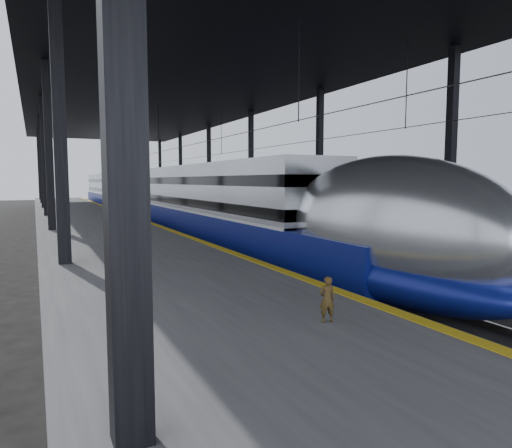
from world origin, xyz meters
TOP-DOWN VIEW (x-y plane):
  - ground at (0.00, 0.00)m, footprint 160.00×160.00m
  - platform at (-3.50, 20.00)m, footprint 6.00×80.00m
  - yellow_strip at (-0.70, 20.00)m, footprint 0.30×80.00m
  - rails at (4.50, 20.00)m, footprint 6.52×80.00m
  - canopy at (1.90, 20.00)m, footprint 18.00×75.00m
  - tgv_train at (2.00, 27.94)m, footprint 2.93×65.20m
  - second_train at (7.00, 35.17)m, footprint 2.97×56.05m
  - child at (-2.17, -2.86)m, footprint 0.32×0.25m

SIDE VIEW (x-z plane):
  - ground at x=0.00m, z-range 0.00..0.00m
  - rails at x=4.50m, z-range 0.00..0.16m
  - platform at x=-3.50m, z-range 0.00..1.00m
  - yellow_strip at x=-0.70m, z-range 1.00..1.01m
  - child at x=-2.17m, z-range 1.00..1.78m
  - tgv_train at x=2.00m, z-range -0.14..4.06m
  - second_train at x=7.00m, z-range 0.03..4.12m
  - canopy at x=1.90m, z-range 4.38..13.85m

